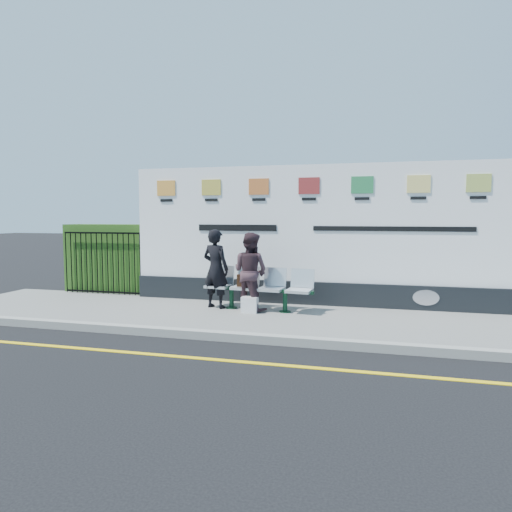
% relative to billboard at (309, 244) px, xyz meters
% --- Properties ---
extents(ground, '(80.00, 80.00, 0.00)m').
position_rel_billboard_xyz_m(ground, '(-0.50, -3.85, -1.42)').
color(ground, black).
extents(pavement, '(14.00, 3.00, 0.12)m').
position_rel_billboard_xyz_m(pavement, '(-0.50, -1.35, -1.36)').
color(pavement, slate).
rests_on(pavement, ground).
extents(kerb, '(14.00, 0.18, 0.14)m').
position_rel_billboard_xyz_m(kerb, '(-0.50, -2.85, -1.35)').
color(kerb, gray).
rests_on(kerb, ground).
extents(yellow_line, '(14.00, 0.10, 0.01)m').
position_rel_billboard_xyz_m(yellow_line, '(-0.50, -3.85, -1.42)').
color(yellow_line, yellow).
rests_on(yellow_line, ground).
extents(billboard, '(8.00, 0.30, 3.00)m').
position_rel_billboard_xyz_m(billboard, '(0.00, 0.00, 0.00)').
color(billboard, black).
rests_on(billboard, pavement).
extents(hedge, '(2.35, 0.70, 1.70)m').
position_rel_billboard_xyz_m(hedge, '(-5.08, 0.45, -0.45)').
color(hedge, '#2B5319').
rests_on(hedge, pavement).
extents(railing, '(2.05, 0.06, 1.54)m').
position_rel_billboard_xyz_m(railing, '(-5.08, -0.00, -0.53)').
color(railing, black).
rests_on(railing, pavement).
extents(bench, '(2.26, 0.78, 0.47)m').
position_rel_billboard_xyz_m(bench, '(-0.91, -0.93, -1.06)').
color(bench, silver).
rests_on(bench, pavement).
extents(woman_left, '(0.69, 0.55, 1.64)m').
position_rel_billboard_xyz_m(woman_left, '(-1.81, -0.91, -0.48)').
color(woman_left, black).
rests_on(woman_left, pavement).
extents(woman_right, '(0.93, 0.83, 1.58)m').
position_rel_billboard_xyz_m(woman_right, '(-1.05, -0.98, -0.51)').
color(woman_right, '#39252A').
rests_on(woman_right, pavement).
extents(handbag_brown, '(0.33, 0.21, 0.24)m').
position_rel_billboard_xyz_m(handbag_brown, '(-1.19, -0.90, -0.70)').
color(handbag_brown, black).
rests_on(handbag_brown, bench).
extents(carrier_bag_white, '(0.32, 0.19, 0.32)m').
position_rel_billboard_xyz_m(carrier_bag_white, '(-1.00, -1.21, -1.14)').
color(carrier_bag_white, silver).
rests_on(carrier_bag_white, pavement).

